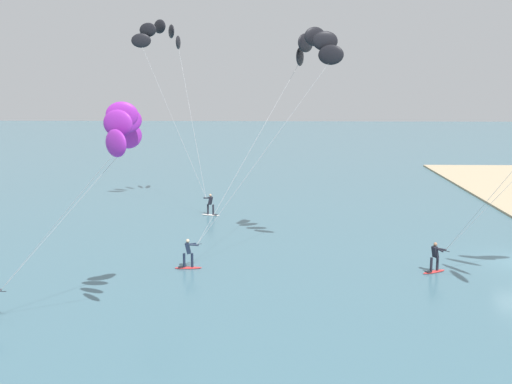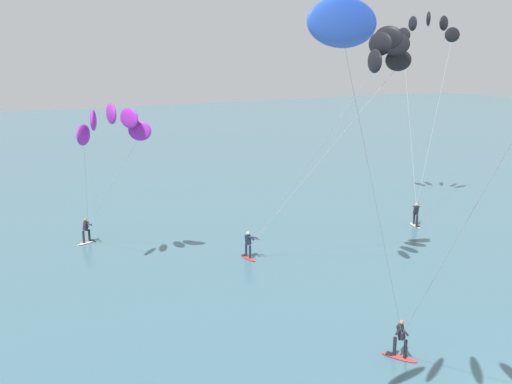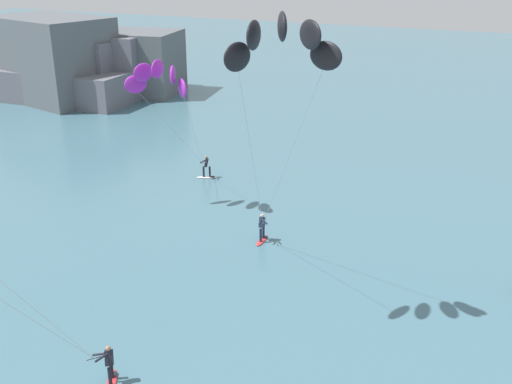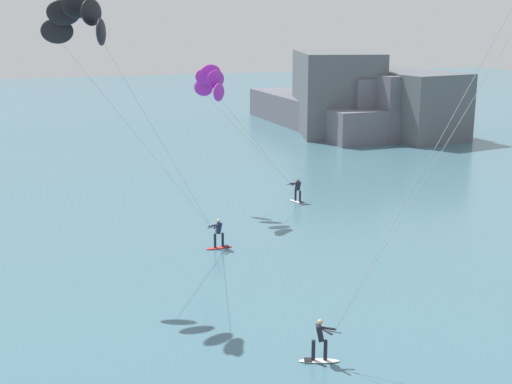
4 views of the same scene
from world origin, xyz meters
The scene contains 3 objects.
kitesurfer_nearshore centered at (16.00, 23.15, 13.26)m, with size 6.75×7.14×15.01m.
kitesurfer_far_out centered at (2.03, 12.18, 11.62)m, with size 6.31×9.36×13.30m.
kitesurfer_downwind centered at (-9.06, 20.77, 7.96)m, with size 4.28×7.28×9.44m.
Camera 1 is at (-34.65, 14.16, 10.36)m, focal length 43.60 mm.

